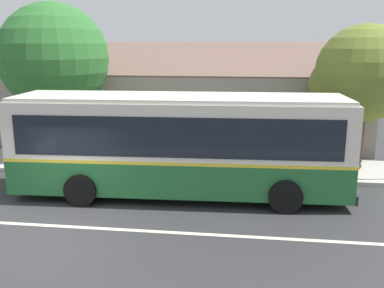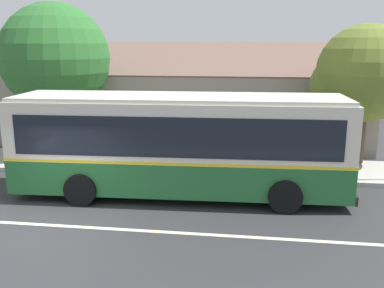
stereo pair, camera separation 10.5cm
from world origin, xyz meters
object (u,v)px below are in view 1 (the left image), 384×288
object	(u,v)px
bench_by_building	(53,151)
street_tree_primary	(358,77)
street_tree_secondary	(57,62)
transit_bus	(180,143)

from	to	relation	value
bench_by_building	street_tree_primary	bearing A→B (deg)	7.14
street_tree_primary	street_tree_secondary	size ratio (longest dim) A/B	0.85
transit_bus	street_tree_secondary	bearing A→B (deg)	142.77
transit_bus	street_tree_primary	xyz separation A→B (m)	(6.36, 4.35, 1.80)
bench_by_building	street_tree_primary	size ratio (longest dim) A/B	0.27
bench_by_building	street_tree_secondary	world-z (taller)	street_tree_secondary
street_tree_secondary	street_tree_primary	bearing A→B (deg)	-1.23
bench_by_building	street_tree_secondary	distance (m)	3.93
bench_by_building	street_tree_secondary	bearing A→B (deg)	102.16
bench_by_building	street_tree_primary	distance (m)	12.50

